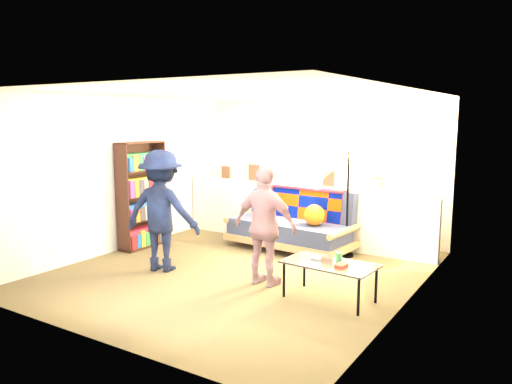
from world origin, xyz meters
TOP-DOWN VIEW (x-y plane):
  - ground at (0.00, 0.00)m, footprint 5.00×5.00m
  - room_shell at (0.00, 0.47)m, footprint 4.60×5.05m
  - half_wall_ledge at (0.00, 1.80)m, footprint 4.45×0.15m
  - ledge_decor at (-0.23, 1.78)m, footprint 2.97×0.02m
  - futon_sofa at (0.06, 1.42)m, footprint 2.08×1.13m
  - bookshelf at (-2.08, 0.25)m, footprint 0.28×0.85m
  - coffee_table at (1.47, -0.35)m, footprint 1.09×0.66m
  - floor_lamp at (0.96, 1.50)m, footprint 0.33×0.31m
  - person_left at (-0.95, -0.50)m, footprint 1.19×0.87m
  - person_right at (0.57, -0.29)m, footprint 0.90×0.40m

SIDE VIEW (x-z plane):
  - ground at x=0.00m, z-range 0.00..0.00m
  - futon_sofa at x=0.06m, z-range -0.03..0.83m
  - coffee_table at x=1.47m, z-range 0.14..0.68m
  - half_wall_ledge at x=0.00m, z-range 0.00..1.00m
  - person_right at x=0.57m, z-range 0.00..1.51m
  - bookshelf at x=-2.08m, z-range -0.06..1.65m
  - person_left at x=-0.95m, z-range 0.00..1.66m
  - floor_lamp at x=0.96m, z-range 0.35..2.00m
  - ledge_decor at x=-0.23m, z-range 0.95..1.40m
  - room_shell at x=0.00m, z-range 0.45..2.90m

